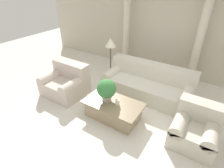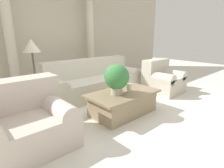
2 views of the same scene
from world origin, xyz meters
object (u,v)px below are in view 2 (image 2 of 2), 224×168
Objects in this scene: sofa_long at (93,81)px; floor_lamp at (32,51)px; coffee_table at (123,103)px; potted_plant at (117,78)px; loveseat at (24,121)px; armchair at (162,79)px.

floor_lamp is at bearing 173.18° from sofa_long.
potted_plant is (-0.18, -0.01, 0.51)m from coffee_table.
potted_plant is (1.53, -0.17, 0.38)m from loveseat.
potted_plant is 0.64× the size of armchair.
potted_plant is (-0.47, -1.35, 0.39)m from sofa_long.
sofa_long is at bearing 71.04° from potted_plant.
floor_lamp is at bearing 120.39° from potted_plant.
potted_plant reaches higher than loveseat.
floor_lamp reaches higher than coffee_table.
sofa_long is at bearing -6.82° from floor_lamp.
floor_lamp is (-1.36, 0.16, 0.81)m from sofa_long.
loveseat is at bearing -149.30° from sofa_long.
armchair is (2.82, -1.24, -0.81)m from floor_lamp.
floor_lamp is at bearing 125.20° from coffee_table.
sofa_long is 4.45× the size of potted_plant.
loveseat is 2.05× the size of potted_plant.
loveseat is 1.58m from potted_plant.
potted_plant is 1.81m from floor_lamp.
potted_plant is at bearing -178.04° from coffee_table.
loveseat is 1.72m from coffee_table.
loveseat reaches higher than armchair.
coffee_table is (1.70, -0.17, -0.14)m from loveseat.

